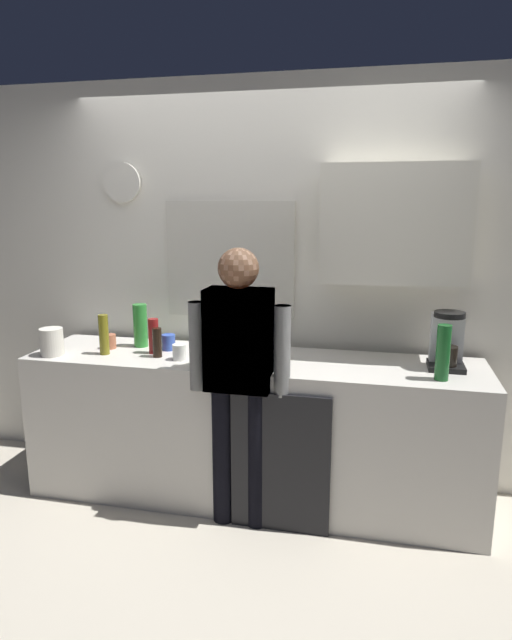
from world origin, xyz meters
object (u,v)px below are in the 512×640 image
Objects in this scene: bottle_green_wine at (443,353)px; potted_plant at (206,345)px; bottle_olive_oil at (104,335)px; cup_terracotta_mug at (110,341)px; person_guest at (239,366)px; storage_canister at (52,342)px; bottle_clear_soda at (140,325)px; bottle_red_vinegar at (154,336)px; cup_blue_mug at (169,342)px; coffee_maker at (447,343)px; person_at_sink at (239,366)px; cup_white_mug at (179,352)px; bottle_dark_sauce at (157,343)px.

bottle_green_wine is 1.30× the size of potted_plant.
bottle_green_wine reaches higher than bottle_olive_oil.
person_guest is (0.94, -0.33, -0.00)m from cup_terracotta_mug.
storage_canister is (-1.00, 0.03, -0.05)m from potted_plant.
potted_plant is (0.73, -0.25, 0.09)m from cup_terracotta_mug.
bottle_olive_oil is at bearing 178.27° from bottle_green_wine.
bottle_olive_oil is at bearing -122.57° from bottle_clear_soda.
cup_blue_mug is (0.06, 0.09, -0.06)m from bottle_red_vinegar.
bottle_clear_soda is 0.22m from cup_terracotta_mug.
person_guest reaches higher than potted_plant.
bottle_olive_oil is at bearing -175.02° from coffee_maker.
person_guest is at bearing 0.00° from person_at_sink.
bottle_olive_oil reaches higher than cup_blue_mug.
coffee_maker is 1.55m from cup_white_mug.
person_guest is (-1.12, -0.37, -0.10)m from coffee_maker.
storage_canister is (-0.65, -0.28, 0.04)m from cup_blue_mug.
coffee_maker is at bearing 79.26° from bottle_green_wine.
bottle_dark_sauce is 1.80× the size of cup_blue_mug.
person_guest is at bearing -24.57° from bottle_red_vinegar.
cup_blue_mug is 0.06× the size of person_guest.
person_at_sink is at bearing -19.14° from cup_terracotta_mug.
bottle_red_vinegar is 2.39× the size of cup_terracotta_mug.
bottle_olive_oil is at bearing 170.24° from potted_plant.
bottle_clear_soda is at bearing 168.69° from cup_blue_mug.
potted_plant is 1.00m from storage_canister.
bottle_green_wine is 1.66m from cup_blue_mug.
potted_plant is 1.35× the size of storage_canister.
bottle_dark_sauce is (-1.64, 0.08, -0.06)m from bottle_green_wine.
bottle_red_vinegar is at bearing 153.07° from potted_plant.
potted_plant reaches higher than bottle_red_vinegar.
storage_canister reaches higher than cup_terracotta_mug.
person_guest reaches higher than cup_terracotta_mug.
coffee_maker is 1.19m from person_at_sink.
bottle_olive_oil is at bearing -1.02° from person_guest.
bottle_clear_soda is 0.88m from person_at_sink.
cup_terracotta_mug is at bearing -152.40° from bottle_clear_soda.
person_guest is at bearing -161.57° from coffee_maker.
coffee_maker is 2.35m from storage_canister.
bottle_olive_oil is 1.14× the size of bottle_red_vinegar.
person_at_sink is at bearing -12.16° from bottle_olive_oil.
bottle_clear_soda is 2.80× the size of cup_blue_mug.
bottle_olive_oil is (-1.99, 0.06, -0.02)m from bottle_green_wine.
bottle_red_vinegar is 0.33m from cup_terracotta_mug.
bottle_clear_soda reaches higher than cup_terracotta_mug.
person_guest is (0.42, -0.18, -0.01)m from cup_white_mug.
bottle_green_wine reaches higher than bottle_clear_soda.
potted_plant is at bearing -18.96° from cup_terracotta_mug.
coffee_maker is at bearing 7.08° from cup_white_mug.
bottle_olive_oil is 1.39× the size of bottle_dark_sauce.
coffee_maker reaches higher than bottle_red_vinegar.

